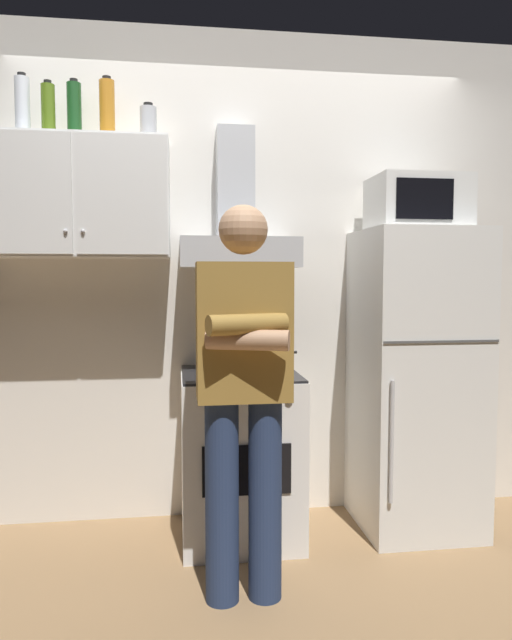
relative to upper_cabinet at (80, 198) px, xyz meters
The scene contains 14 objects.
ground_plane 1.98m from the upper_cabinet, 23.77° to the right, with size 7.00×7.00×0.00m, color olive.
back_wall_tiled 0.97m from the upper_cabinet, 14.86° to the left, with size 4.80×0.10×2.70m, color silver.
upper_cabinet is the anchor object (origin of this frame).
stove_oven 1.55m from the upper_cabinet, ahead, with size 0.60×0.62×0.87m.
range_hood 0.81m from the upper_cabinet, ahead, with size 0.60×0.44×0.75m.
refrigerator 2.00m from the upper_cabinet, ahead, with size 0.60×0.62×1.60m.
microwave 1.75m from the upper_cabinet, ahead, with size 0.48×0.37×0.28m.
person_standing 1.35m from the upper_cabinet, 44.26° to the right, with size 0.38×0.33×1.64m.
cooking_pot 1.26m from the upper_cabinet, 14.73° to the right, with size 0.29×0.19×0.12m.
bottle_olive_oil 0.45m from the upper_cabinet, behind, with size 0.07×0.07×0.27m.
bottle_vodka_clear 0.52m from the upper_cabinet, behind, with size 0.07×0.07×0.30m.
bottle_canister_steel 0.52m from the upper_cabinet, ahead, with size 0.08×0.08×0.19m.
bottle_wine_green 0.45m from the upper_cabinet, 117.87° to the left, with size 0.07×0.07×0.30m.
bottle_liquor_amber 0.47m from the upper_cabinet, 11.40° to the left, with size 0.08×0.08×0.32m.
Camera 1 is at (-0.37, -2.66, 1.35)m, focal length 32.26 mm.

